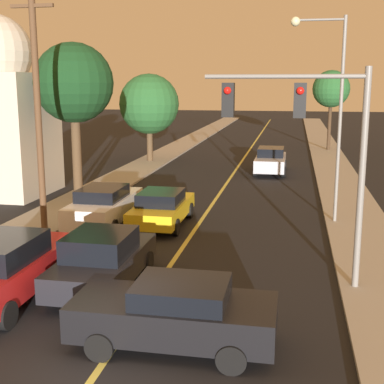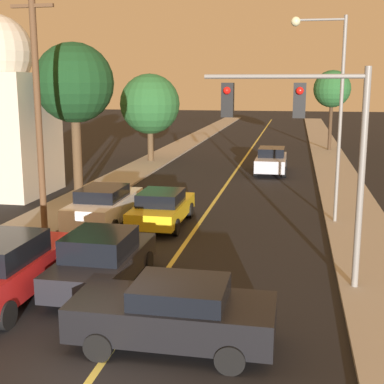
# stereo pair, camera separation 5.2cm
# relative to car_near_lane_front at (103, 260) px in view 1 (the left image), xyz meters

# --- Properties ---
(ground_plane) EXTENTS (200.00, 200.00, 0.00)m
(ground_plane) POSITION_rel_car_near_lane_front_xyz_m (1.39, -3.92, -0.80)
(ground_plane) COLOR black
(road_surface) EXTENTS (9.93, 80.00, 0.01)m
(road_surface) POSITION_rel_car_near_lane_front_xyz_m (1.39, 32.08, -0.80)
(road_surface) COLOR black
(road_surface) RESTS_ON ground
(sidewalk_left) EXTENTS (2.50, 80.00, 0.12)m
(sidewalk_left) POSITION_rel_car_near_lane_front_xyz_m (-4.83, 32.08, -0.74)
(sidewalk_left) COLOR #9E998E
(sidewalk_left) RESTS_ON ground
(sidewalk_right) EXTENTS (2.50, 80.00, 0.12)m
(sidewalk_right) POSITION_rel_car_near_lane_front_xyz_m (7.61, 32.08, -0.74)
(sidewalk_right) COLOR #9E998E
(sidewalk_right) RESTS_ON ground
(car_near_lane_front) EXTENTS (1.96, 4.34, 1.61)m
(car_near_lane_front) POSITION_rel_car_near_lane_front_xyz_m (0.00, 0.00, 0.00)
(car_near_lane_front) COLOR black
(car_near_lane_front) RESTS_ON ground
(car_near_lane_second) EXTENTS (1.90, 4.36, 1.40)m
(car_near_lane_second) POSITION_rel_car_near_lane_front_xyz_m (-0.00, 6.67, -0.08)
(car_near_lane_second) COLOR gold
(car_near_lane_second) RESTS_ON ground
(car_outer_lane_front) EXTENTS (2.02, 5.17, 1.69)m
(car_outer_lane_front) POSITION_rel_car_near_lane_front_xyz_m (-2.19, -1.24, 0.05)
(car_outer_lane_front) COLOR red
(car_outer_lane_front) RESTS_ON ground
(car_outer_lane_second) EXTENTS (1.88, 4.67, 1.59)m
(car_outer_lane_second) POSITION_rel_car_near_lane_front_xyz_m (-2.19, 6.16, 0.02)
(car_outer_lane_second) COLOR white
(car_outer_lane_second) RESTS_ON ground
(car_far_oncoming) EXTENTS (1.91, 4.72, 1.58)m
(car_far_oncoming) POSITION_rel_car_near_lane_front_xyz_m (3.63, 20.11, 0.00)
(car_far_oncoming) COLOR #A5A8B2
(car_far_oncoming) RESTS_ON ground
(car_crossing_right) EXTENTS (4.30, 1.97, 1.46)m
(car_crossing_right) POSITION_rel_car_near_lane_front_xyz_m (2.65, -2.86, -0.05)
(car_crossing_right) COLOR black
(car_crossing_right) RESTS_ON ground
(traffic_signal_mast) EXTENTS (4.24, 0.42, 5.82)m
(traffic_signal_mast) POSITION_rel_car_near_lane_front_xyz_m (5.39, 1.13, 3.46)
(traffic_signal_mast) COLOR slate
(traffic_signal_mast) RESTS_ON ground
(streetlamp_right) EXTENTS (2.08, 0.36, 7.87)m
(streetlamp_right) POSITION_rel_car_near_lane_front_xyz_m (6.25, 8.23, 4.32)
(streetlamp_right) COLOR slate
(streetlamp_right) RESTS_ON ground
(utility_pole_left) EXTENTS (1.60, 0.24, 8.64)m
(utility_pole_left) POSITION_rel_car_near_lane_front_xyz_m (-4.18, 5.02, 3.80)
(utility_pole_left) COLOR #513823
(utility_pole_left) RESTS_ON ground
(tree_left_near) EXTENTS (3.67, 3.67, 7.24)m
(tree_left_near) POSITION_rel_car_near_lane_front_xyz_m (-5.08, 10.51, 4.67)
(tree_left_near) COLOR #4C3823
(tree_left_near) RESTS_ON ground
(tree_left_far) EXTENTS (4.15, 4.15, 6.04)m
(tree_left_far) POSITION_rel_car_near_lane_front_xyz_m (-4.98, 23.22, 3.26)
(tree_left_far) COLOR #4C3823
(tree_left_far) RESTS_ON ground
(tree_right_near) EXTENTS (2.98, 2.98, 6.42)m
(tree_right_near) POSITION_rel_car_near_lane_front_xyz_m (7.82, 32.01, 4.21)
(tree_right_near) COLOR #3D2B1C
(tree_right_near) RESTS_ON ground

